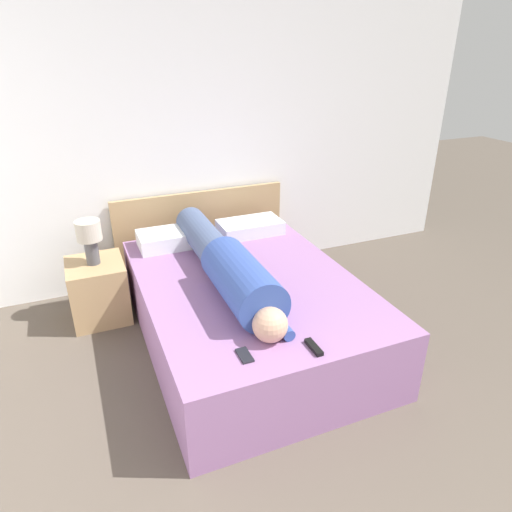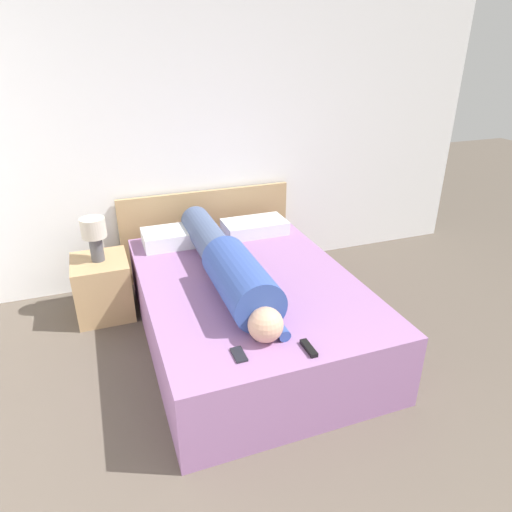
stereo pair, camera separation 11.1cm
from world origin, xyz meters
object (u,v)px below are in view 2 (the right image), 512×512
object	(u,v)px
bed	(249,310)
table_lamp	(94,234)
person_lying	(228,264)
nightstand	(103,287)
pillow_second	(255,227)
pillow_near_headboard	(178,237)
tv_remote	(309,348)
cell_phone	(239,355)

from	to	relation	value
bed	table_lamp	bearing A→B (deg)	142.82
bed	person_lying	bearing A→B (deg)	179.19
nightstand	pillow_second	world-z (taller)	pillow_second
pillow_near_headboard	table_lamp	bearing A→B (deg)	-175.69
bed	tv_remote	bearing A→B (deg)	-87.54
table_lamp	tv_remote	world-z (taller)	table_lamp
cell_phone	pillow_near_headboard	bearing A→B (deg)	90.14
bed	nightstand	bearing A→B (deg)	142.82
tv_remote	table_lamp	bearing A→B (deg)	122.08
bed	tv_remote	xyz separation A→B (m)	(0.04, -0.88, 0.26)
nightstand	tv_remote	distance (m)	1.94
nightstand	cell_phone	distance (m)	1.69
bed	tv_remote	world-z (taller)	tv_remote
bed	table_lamp	world-z (taller)	table_lamp
bed	person_lying	xyz separation A→B (m)	(-0.15, 0.00, 0.39)
bed	nightstand	world-z (taller)	bed
tv_remote	cell_phone	size ratio (longest dim) A/B	1.15
bed	pillow_near_headboard	size ratio (longest dim) A/B	3.58
nightstand	pillow_second	distance (m)	1.36
table_lamp	cell_phone	bearing A→B (deg)	-67.24
pillow_second	cell_phone	world-z (taller)	pillow_second
person_lying	cell_phone	distance (m)	0.83
table_lamp	cell_phone	world-z (taller)	table_lamp
pillow_second	pillow_near_headboard	bearing A→B (deg)	-180.00
pillow_near_headboard	pillow_second	xyz separation A→B (m)	(0.67, 0.00, -0.01)
nightstand	tv_remote	world-z (taller)	tv_remote
nightstand	table_lamp	bearing A→B (deg)	116.57
pillow_second	table_lamp	bearing A→B (deg)	-177.89
bed	pillow_near_headboard	world-z (taller)	pillow_near_headboard
person_lying	table_lamp	bearing A→B (deg)	138.28
pillow_second	tv_remote	distance (m)	1.70
cell_phone	bed	bearing A→B (deg)	67.17
bed	pillow_near_headboard	xyz separation A→B (m)	(-0.34, 0.79, 0.31)
cell_phone	tv_remote	bearing A→B (deg)	-12.95
person_lying	pillow_second	world-z (taller)	person_lying
cell_phone	person_lying	bearing A→B (deg)	76.85
bed	nightstand	distance (m)	1.23
pillow_near_headboard	pillow_second	bearing A→B (deg)	0.00
nightstand	table_lamp	distance (m)	0.46
nightstand	pillow_near_headboard	bearing A→B (deg)	4.31
tv_remote	person_lying	bearing A→B (deg)	101.91
tv_remote	bed	bearing A→B (deg)	92.46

